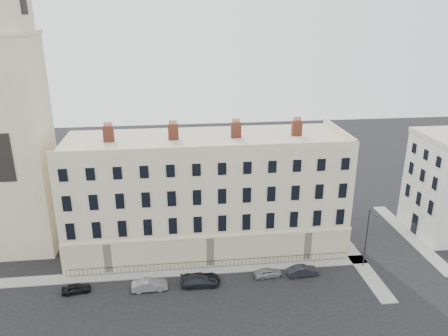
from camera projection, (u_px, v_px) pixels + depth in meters
The scene contains 14 objects.
ground at pixel (267, 290), 50.32m from camera, with size 160.00×160.00×0.00m, color black.
terrace at pixel (206, 193), 58.29m from camera, with size 36.22×12.22×17.00m.
church_tower at pixel (9, 112), 53.72m from camera, with size 8.00×8.13×44.00m.
pavement_terrace at pixel (179, 272), 53.85m from camera, with size 48.00×2.00×0.12m, color gray.
pavement_east_return at pixel (348, 248), 59.21m from camera, with size 2.00×24.00×0.12m, color gray.
pavement_adjacent at pixel (410, 237), 62.19m from camera, with size 2.00×20.00×0.12m, color gray.
railings at pixel (211, 264), 54.51m from camera, with size 35.00×0.04×0.96m.
car_a at pixel (76, 288), 49.78m from camera, with size 1.29×3.21×1.09m, color black.
car_b at pixel (150, 285), 50.21m from camera, with size 1.42×4.06×1.34m, color slate.
car_c at pixel (200, 281), 51.00m from camera, with size 1.84×4.51×1.31m, color black.
car_d at pixel (201, 279), 51.40m from camera, with size 2.07×4.49×1.25m, color black.
car_e at pixel (268, 273), 52.75m from camera, with size 1.36×3.37×1.15m, color gray.
car_f at pixel (303, 271), 53.02m from camera, with size 1.32×3.79×1.25m, color black.
streetlamp at pixel (367, 236), 53.50m from camera, with size 0.32×1.71×7.91m.
Camera 1 is at (-9.93, -41.65, 30.38)m, focal length 35.00 mm.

